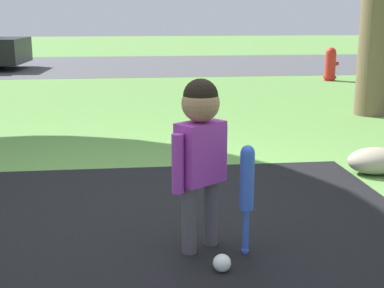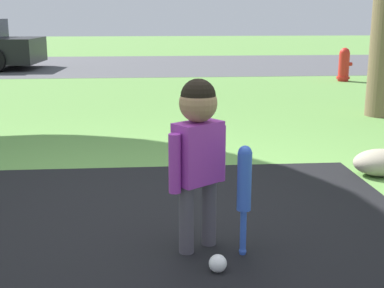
# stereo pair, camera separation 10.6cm
# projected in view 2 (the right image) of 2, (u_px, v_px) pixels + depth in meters

# --- Properties ---
(ground_plane) EXTENTS (60.00, 60.00, 0.00)m
(ground_plane) POSITION_uv_depth(u_px,v_px,m) (147.00, 207.00, 3.75)
(ground_plane) COLOR #5B8C42
(street_strip) EXTENTS (40.00, 6.00, 0.01)m
(street_strip) POSITION_uv_depth(u_px,v_px,m) (146.00, 65.00, 14.27)
(street_strip) COLOR #4C4C51
(street_strip) RESTS_ON ground
(child) EXTENTS (0.34, 0.28, 0.98)m
(child) POSITION_uv_depth(u_px,v_px,m) (198.00, 141.00, 2.93)
(child) COLOR #4C4751
(child) RESTS_ON ground
(baseball_bat) EXTENTS (0.08, 0.08, 0.63)m
(baseball_bat) POSITION_uv_depth(u_px,v_px,m) (244.00, 185.00, 2.91)
(baseball_bat) COLOR blue
(baseball_bat) RESTS_ON ground
(sports_ball) EXTENTS (0.10, 0.10, 0.10)m
(sports_ball) POSITION_uv_depth(u_px,v_px,m) (218.00, 263.00, 2.79)
(sports_ball) COLOR white
(sports_ball) RESTS_ON ground
(fire_hydrant) EXTENTS (0.29, 0.26, 0.67)m
(fire_hydrant) POSITION_uv_depth(u_px,v_px,m) (344.00, 65.00, 10.72)
(fire_hydrant) COLOR red
(fire_hydrant) RESTS_ON ground
(edging_rock) EXTENTS (0.48, 0.33, 0.22)m
(edging_rock) POSITION_uv_depth(u_px,v_px,m) (382.00, 162.00, 4.46)
(edging_rock) COLOR #9E937F
(edging_rock) RESTS_ON ground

